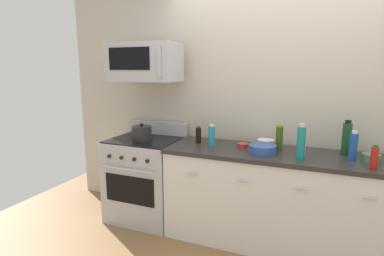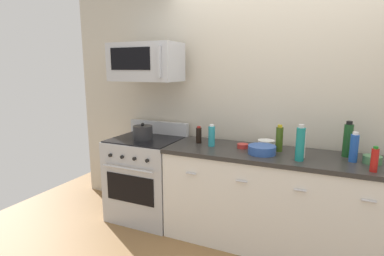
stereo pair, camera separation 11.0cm
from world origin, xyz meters
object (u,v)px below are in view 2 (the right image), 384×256
at_px(bottle_olive_oil, 280,139).
at_px(bottle_vinegar_white, 302,144).
at_px(bottle_soda_blue, 354,148).
at_px(bowl_red_small, 243,146).
at_px(range_oven, 147,177).
at_px(bottle_wine_green, 348,140).
at_px(bowl_white_ceramic, 266,143).
at_px(microwave, 146,62).
at_px(bottle_dish_soap, 212,136).
at_px(bottle_soy_sauce_dark, 199,135).
at_px(bottle_sparkling_teal, 300,144).
at_px(bowl_green_glaze, 372,159).
at_px(stockpot, 143,133).
at_px(bottle_hot_sauce_red, 374,160).
at_px(bowl_blue_mixing, 262,149).

relative_size(bottle_olive_oil, bottle_vinegar_white, 0.97).
xyz_separation_m(bottle_olive_oil, bottle_vinegar_white, (0.21, -0.13, 0.00)).
height_order(bottle_soda_blue, bowl_red_small, bottle_soda_blue).
relative_size(range_oven, bottle_wine_green, 3.36).
bearing_deg(bowl_white_ceramic, microwave, -173.86).
height_order(microwave, bottle_dish_soap, microwave).
distance_m(bottle_soy_sauce_dark, bottle_sparkling_teal, 1.04).
distance_m(bottle_soy_sauce_dark, bowl_green_glaze, 1.57).
bearing_deg(bowl_green_glaze, bottle_wine_green, 143.74).
relative_size(range_oven, bottle_sparkling_teal, 3.45).
height_order(bottle_sparkling_teal, bowl_white_ceramic, bottle_sparkling_teal).
bearing_deg(bottle_dish_soap, bottle_vinegar_white, -2.97).
bearing_deg(bowl_white_ceramic, range_oven, -171.90).
bearing_deg(bottle_vinegar_white, stockpot, -179.89).
bearing_deg(microwave, bottle_soy_sauce_dark, 1.66).
relative_size(bowl_red_small, stockpot, 0.51).
distance_m(bottle_hot_sauce_red, bottle_soda_blue, 0.25).
distance_m(bottle_dish_soap, bowl_red_small, 0.32).
height_order(bottle_olive_oil, bowl_blue_mixing, bottle_olive_oil).
bearing_deg(bottle_wine_green, bottle_soda_blue, -73.67).
bearing_deg(bottle_sparkling_teal, bottle_olive_oil, 130.72).
distance_m(bowl_green_glaze, stockpot, 2.18).
bearing_deg(bottle_soy_sauce_dark, bowl_white_ceramic, 10.15).
bearing_deg(microwave, bowl_white_ceramic, 6.14).
distance_m(bottle_sparkling_teal, bowl_blue_mixing, 0.36).
bearing_deg(bottle_hot_sauce_red, bottle_wine_green, 115.04).
bearing_deg(bottle_sparkling_teal, bottle_hot_sauce_red, -6.81).
relative_size(bottle_sparkling_teal, bottle_vinegar_white, 1.20).
distance_m(microwave, bottle_wine_green, 2.11).
relative_size(bottle_sparkling_teal, bowl_red_small, 2.85).
height_order(bottle_soy_sauce_dark, bowl_white_ceramic, bottle_soy_sauce_dark).
distance_m(bottle_dish_soap, bottle_hot_sauce_red, 1.40).
relative_size(bottle_dish_soap, bowl_white_ceramic, 1.35).
bearing_deg(bowl_red_small, bottle_soda_blue, -3.25).
relative_size(bottle_soda_blue, bottle_wine_green, 0.80).
height_order(bowl_green_glaze, stockpot, stockpot).
xyz_separation_m(bowl_red_small, bowl_blue_mixing, (0.21, -0.13, 0.02)).
height_order(bottle_vinegar_white, bowl_white_ceramic, bottle_vinegar_white).
xyz_separation_m(bottle_dish_soap, bottle_olive_oil, (0.65, 0.08, 0.01)).
height_order(bottle_sparkling_teal, bottle_vinegar_white, bottle_sparkling_teal).
relative_size(microwave, bowl_green_glaze, 5.14).
bearing_deg(bottle_wine_green, range_oven, -175.88).
relative_size(bottle_soda_blue, bottle_vinegar_white, 0.98).
relative_size(range_oven, bottle_vinegar_white, 4.13).
height_order(bottle_olive_oil, stockpot, bottle_olive_oil).
relative_size(bottle_hot_sauce_red, stockpot, 0.93).
distance_m(bottle_dish_soap, bottle_vinegar_white, 0.86).
xyz_separation_m(range_oven, bowl_red_small, (1.09, 0.05, 0.47)).
distance_m(microwave, bowl_blue_mixing, 1.52).
bearing_deg(bowl_blue_mixing, bottle_hot_sauce_red, -9.26).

